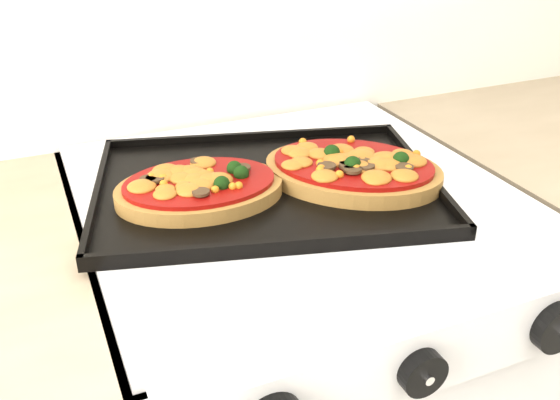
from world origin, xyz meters
TOP-DOWN VIEW (x-y plane):
  - control_panel at (-0.02, 1.39)m, footprint 0.60×0.02m
  - knob_center at (-0.03, 1.37)m, footprint 0.05×0.02m
  - knob_right at (0.15, 1.37)m, footprint 0.06×0.02m
  - baking_tray at (-0.06, 1.71)m, footprint 0.54×0.46m
  - pizza_left at (-0.16, 1.71)m, footprint 0.24×0.19m
  - pizza_right at (0.06, 1.68)m, footprint 0.31×0.30m

SIDE VIEW (x-z plane):
  - control_panel at x=-0.02m, z-range 0.81..0.90m
  - knob_center at x=-0.03m, z-range 0.83..0.88m
  - knob_right at x=0.15m, z-range 0.82..0.89m
  - baking_tray at x=-0.06m, z-range 0.91..0.93m
  - pizza_left at x=-0.16m, z-range 0.92..0.95m
  - pizza_right at x=0.06m, z-range 0.92..0.96m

